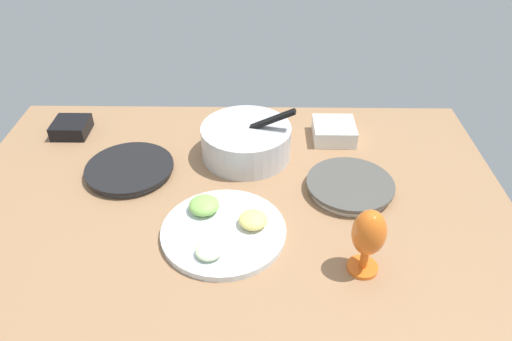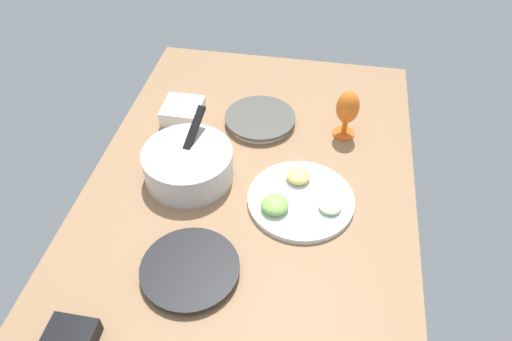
{
  "view_description": "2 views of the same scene",
  "coord_description": "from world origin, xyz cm",
  "px_view_note": "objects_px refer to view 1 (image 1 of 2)",
  "views": [
    {
      "loc": [
        8.27,
        -108.05,
        88.65
      ],
      "look_at": [
        6.72,
        3.04,
        6.34
      ],
      "focal_mm": 33.57,
      "sensor_mm": 36.0,
      "label": 1
    },
    {
      "loc": [
        -101.57,
        -20.38,
        111.51
      ],
      "look_at": [
        3.3,
        -1.87,
        6.34
      ],
      "focal_mm": 33.79,
      "sensor_mm": 36.0,
      "label": 2
    }
  ],
  "objects_px": {
    "fruit_platter": "(223,229)",
    "square_bowl_black": "(71,127)",
    "dinner_plate_left": "(130,169)",
    "mixing_bowl": "(246,140)",
    "square_bowl_white": "(334,130)",
    "dinner_plate_right": "(350,186)",
    "hurricane_glass_orange": "(368,236)"
  },
  "relations": [
    {
      "from": "dinner_plate_right",
      "to": "square_bowl_white",
      "type": "distance_m",
      "value": 0.29
    },
    {
      "from": "dinner_plate_right",
      "to": "hurricane_glass_orange",
      "type": "relative_size",
      "value": 1.41
    },
    {
      "from": "dinner_plate_left",
      "to": "dinner_plate_right",
      "type": "height_order",
      "value": "dinner_plate_right"
    },
    {
      "from": "mixing_bowl",
      "to": "square_bowl_white",
      "type": "distance_m",
      "value": 0.31
    },
    {
      "from": "square_bowl_white",
      "to": "square_bowl_black",
      "type": "relative_size",
      "value": 1.19
    },
    {
      "from": "fruit_platter",
      "to": "square_bowl_white",
      "type": "height_order",
      "value": "same"
    },
    {
      "from": "mixing_bowl",
      "to": "fruit_platter",
      "type": "relative_size",
      "value": 0.9
    },
    {
      "from": "mixing_bowl",
      "to": "square_bowl_black",
      "type": "xyz_separation_m",
      "value": [
        -0.61,
        0.13,
        -0.03
      ]
    },
    {
      "from": "mixing_bowl",
      "to": "dinner_plate_right",
      "type": "bearing_deg",
      "value": -30.18
    },
    {
      "from": "dinner_plate_right",
      "to": "mixing_bowl",
      "type": "bearing_deg",
      "value": 149.82
    },
    {
      "from": "mixing_bowl",
      "to": "hurricane_glass_orange",
      "type": "relative_size",
      "value": 1.63
    },
    {
      "from": "fruit_platter",
      "to": "mixing_bowl",
      "type": "bearing_deg",
      "value": 82.13
    },
    {
      "from": "square_bowl_black",
      "to": "fruit_platter",
      "type": "bearing_deg",
      "value": -41.08
    },
    {
      "from": "dinner_plate_left",
      "to": "square_bowl_white",
      "type": "xyz_separation_m",
      "value": [
        0.65,
        0.21,
        0.02
      ]
    },
    {
      "from": "dinner_plate_right",
      "to": "hurricane_glass_orange",
      "type": "xyz_separation_m",
      "value": [
        -0.01,
        -0.3,
        0.1
      ]
    },
    {
      "from": "dinner_plate_right",
      "to": "hurricane_glass_orange",
      "type": "distance_m",
      "value": 0.32
    },
    {
      "from": "mixing_bowl",
      "to": "square_bowl_white",
      "type": "bearing_deg",
      "value": 19.96
    },
    {
      "from": "dinner_plate_left",
      "to": "square_bowl_white",
      "type": "distance_m",
      "value": 0.68
    },
    {
      "from": "dinner_plate_left",
      "to": "fruit_platter",
      "type": "bearing_deg",
      "value": -40.44
    },
    {
      "from": "fruit_platter",
      "to": "square_bowl_black",
      "type": "distance_m",
      "value": 0.74
    },
    {
      "from": "dinner_plate_left",
      "to": "fruit_platter",
      "type": "xyz_separation_m",
      "value": [
        0.31,
        -0.26,
        0.0
      ]
    },
    {
      "from": "mixing_bowl",
      "to": "square_bowl_white",
      "type": "xyz_separation_m",
      "value": [
        0.29,
        0.11,
        -0.03
      ]
    },
    {
      "from": "fruit_platter",
      "to": "square_bowl_black",
      "type": "relative_size",
      "value": 2.81
    },
    {
      "from": "hurricane_glass_orange",
      "to": "square_bowl_white",
      "type": "bearing_deg",
      "value": 90.23
    },
    {
      "from": "square_bowl_black",
      "to": "square_bowl_white",
      "type": "bearing_deg",
      "value": -1.15
    },
    {
      "from": "dinner_plate_left",
      "to": "square_bowl_white",
      "type": "relative_size",
      "value": 1.93
    },
    {
      "from": "square_bowl_white",
      "to": "square_bowl_black",
      "type": "bearing_deg",
      "value": 178.85
    },
    {
      "from": "hurricane_glass_orange",
      "to": "square_bowl_black",
      "type": "distance_m",
      "value": 1.09
    },
    {
      "from": "mixing_bowl",
      "to": "fruit_platter",
      "type": "bearing_deg",
      "value": -97.87
    },
    {
      "from": "dinner_plate_right",
      "to": "square_bowl_white",
      "type": "height_order",
      "value": "square_bowl_white"
    },
    {
      "from": "dinner_plate_left",
      "to": "dinner_plate_right",
      "type": "relative_size",
      "value": 1.05
    },
    {
      "from": "mixing_bowl",
      "to": "fruit_platter",
      "type": "distance_m",
      "value": 0.37
    }
  ]
}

